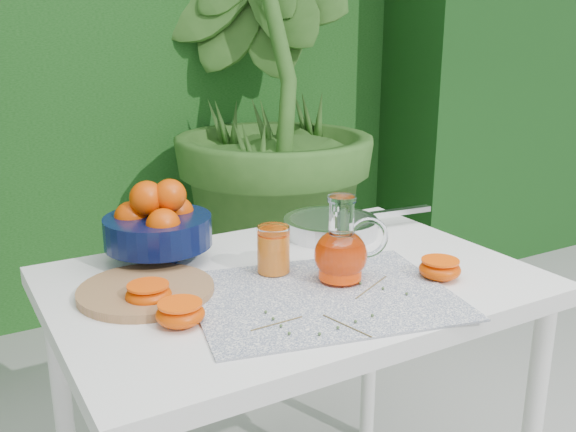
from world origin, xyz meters
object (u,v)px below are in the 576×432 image
cutting_board (146,291)px  saute_pan (332,225)px  fruit_bowl (158,224)px  juice_pitcher (342,252)px  white_table (293,311)px

cutting_board → saute_pan: bearing=14.5°
fruit_bowl → juice_pitcher: fruit_bowl is taller
cutting_board → juice_pitcher: juice_pitcher is taller
white_table → juice_pitcher: size_ratio=5.46×
white_table → juice_pitcher: bearing=-48.0°
juice_pitcher → saute_pan: (0.16, 0.28, -0.04)m
juice_pitcher → saute_pan: juice_pitcher is taller
cutting_board → saute_pan: 0.55m
fruit_bowl → saute_pan: (0.45, -0.04, -0.06)m
cutting_board → fruit_bowl: (0.09, 0.18, 0.08)m
juice_pitcher → saute_pan: 0.32m
fruit_bowl → saute_pan: bearing=-4.8°
cutting_board → juice_pitcher: bearing=-20.5°
cutting_board → fruit_bowl: size_ratio=1.01×
cutting_board → juice_pitcher: (0.37, -0.14, 0.06)m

